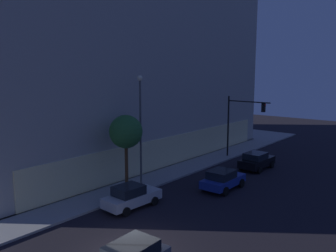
{
  "coord_description": "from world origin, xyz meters",
  "views": [
    {
      "loc": [
        -11.82,
        -12.35,
        9.28
      ],
      "look_at": [
        7.11,
        3.41,
        5.5
      ],
      "focal_mm": 37.28,
      "sensor_mm": 36.0,
      "label": 1
    }
  ],
  "objects_px": {
    "traffic_light_far_corner": "(240,117)",
    "car_black": "(257,161)",
    "car_silver": "(131,196)",
    "sidewalk_tree": "(126,132)",
    "modern_building": "(89,58)",
    "car_blue": "(223,179)",
    "street_lamp_sidewalk": "(140,118)"
  },
  "relations": [
    {
      "from": "car_black",
      "to": "car_blue",
      "type": "bearing_deg",
      "value": -175.58
    },
    {
      "from": "traffic_light_far_corner",
      "to": "modern_building",
      "type": "bearing_deg",
      "value": 112.62
    },
    {
      "from": "sidewalk_tree",
      "to": "car_blue",
      "type": "xyz_separation_m",
      "value": [
        5.34,
        -5.47,
        -3.93
      ]
    },
    {
      "from": "traffic_light_far_corner",
      "to": "sidewalk_tree",
      "type": "bearing_deg",
      "value": 173.47
    },
    {
      "from": "sidewalk_tree",
      "to": "car_silver",
      "type": "height_order",
      "value": "sidewalk_tree"
    },
    {
      "from": "street_lamp_sidewalk",
      "to": "car_blue",
      "type": "distance_m",
      "value": 8.24
    },
    {
      "from": "street_lamp_sidewalk",
      "to": "car_blue",
      "type": "bearing_deg",
      "value": -58.03
    },
    {
      "from": "traffic_light_far_corner",
      "to": "car_blue",
      "type": "height_order",
      "value": "traffic_light_far_corner"
    },
    {
      "from": "sidewalk_tree",
      "to": "car_black",
      "type": "distance_m",
      "value": 14.05
    },
    {
      "from": "street_lamp_sidewalk",
      "to": "car_black",
      "type": "relative_size",
      "value": 2.09
    },
    {
      "from": "street_lamp_sidewalk",
      "to": "car_black",
      "type": "distance_m",
      "value": 12.85
    },
    {
      "from": "sidewalk_tree",
      "to": "car_silver",
      "type": "relative_size",
      "value": 1.38
    },
    {
      "from": "modern_building",
      "to": "car_silver",
      "type": "bearing_deg",
      "value": -120.45
    },
    {
      "from": "street_lamp_sidewalk",
      "to": "sidewalk_tree",
      "type": "relative_size",
      "value": 1.5
    },
    {
      "from": "street_lamp_sidewalk",
      "to": "car_silver",
      "type": "relative_size",
      "value": 2.07
    },
    {
      "from": "sidewalk_tree",
      "to": "car_blue",
      "type": "distance_m",
      "value": 8.59
    },
    {
      "from": "sidewalk_tree",
      "to": "car_silver",
      "type": "bearing_deg",
      "value": -128.2
    },
    {
      "from": "sidewalk_tree",
      "to": "street_lamp_sidewalk",
      "type": "bearing_deg",
      "value": 5.92
    },
    {
      "from": "traffic_light_far_corner",
      "to": "car_blue",
      "type": "bearing_deg",
      "value": -158.87
    },
    {
      "from": "modern_building",
      "to": "street_lamp_sidewalk",
      "type": "relative_size",
      "value": 4.06
    },
    {
      "from": "street_lamp_sidewalk",
      "to": "car_silver",
      "type": "xyz_separation_m",
      "value": [
        -3.86,
        -2.8,
        -4.86
      ]
    },
    {
      "from": "modern_building",
      "to": "street_lamp_sidewalk",
      "type": "height_order",
      "value": "modern_building"
    },
    {
      "from": "traffic_light_far_corner",
      "to": "car_silver",
      "type": "distance_m",
      "value": 17.53
    },
    {
      "from": "modern_building",
      "to": "sidewalk_tree",
      "type": "relative_size",
      "value": 6.09
    },
    {
      "from": "car_silver",
      "to": "traffic_light_far_corner",
      "type": "bearing_deg",
      "value": 2.98
    },
    {
      "from": "modern_building",
      "to": "sidewalk_tree",
      "type": "height_order",
      "value": "modern_building"
    },
    {
      "from": "traffic_light_far_corner",
      "to": "car_black",
      "type": "xyz_separation_m",
      "value": [
        -2.47,
        -3.19,
        -3.72
      ]
    },
    {
      "from": "car_blue",
      "to": "car_silver",
      "type": "bearing_deg",
      "value": 158.86
    },
    {
      "from": "car_silver",
      "to": "car_black",
      "type": "bearing_deg",
      "value": -8.93
    },
    {
      "from": "traffic_light_far_corner",
      "to": "car_black",
      "type": "distance_m",
      "value": 5.49
    },
    {
      "from": "traffic_light_far_corner",
      "to": "car_silver",
      "type": "relative_size",
      "value": 1.54
    },
    {
      "from": "modern_building",
      "to": "traffic_light_far_corner",
      "type": "height_order",
      "value": "modern_building"
    }
  ]
}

